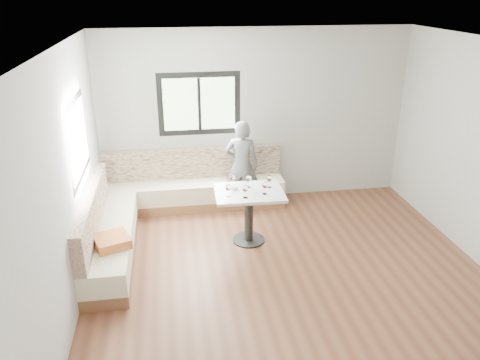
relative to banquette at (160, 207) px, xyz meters
name	(u,v)px	position (x,y,z in m)	size (l,w,h in m)	color
room	(288,171)	(1.51, -1.55, 1.08)	(5.01, 5.01, 2.81)	brown
banquette	(160,207)	(0.00, 0.00, 0.00)	(2.90, 2.80, 0.95)	brown
table	(249,204)	(1.23, -0.62, 0.24)	(0.95, 0.75, 0.77)	black
person	(242,165)	(1.31, 0.49, 0.40)	(0.53, 0.35, 1.46)	#575A5F
olive_ramekin	(234,187)	(1.04, -0.50, 0.46)	(0.10, 0.10, 0.04)	white
wine_glass_a	(228,188)	(0.93, -0.75, 0.56)	(0.08, 0.08, 0.18)	white
wine_glass_b	(245,189)	(1.15, -0.82, 0.56)	(0.08, 0.08, 0.18)	white
wine_glass_c	(265,185)	(1.42, -0.74, 0.56)	(0.08, 0.08, 0.18)	white
wine_glass_d	(249,179)	(1.24, -0.49, 0.56)	(0.08, 0.08, 0.18)	white
wine_glass_e	(269,179)	(1.53, -0.53, 0.56)	(0.08, 0.08, 0.18)	white
wine_glass_f	(232,178)	(1.03, -0.41, 0.56)	(0.08, 0.08, 0.18)	white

